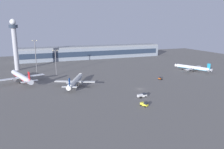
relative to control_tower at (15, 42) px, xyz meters
The scene contains 11 objects.
ground_plane 131.80m from the control_tower, 51.02° to the right, with size 416.00×416.00×0.00m, color #605E5B.
terminal_building 104.12m from the control_tower, 28.05° to the left, with size 186.10×22.40×16.40m.
control_tower is the anchor object (origin of this frame).
airplane_terminal_side 90.27m from the control_tower, 62.00° to the right, with size 27.88×35.27×9.63m.
airplane_taxiway_distant 170.85m from the control_tower, 23.06° to the right, with size 26.89×34.05×9.24m.
airplane_mid_apron 56.90m from the control_tower, 84.43° to the right, with size 33.48×42.60×11.18m.
pushback_tug 138.83m from the control_tower, 37.15° to the right, with size 2.78×3.52×2.05m.
fuel_truck 140.21m from the control_tower, 57.64° to the right, with size 6.59×3.40×2.35m.
maintenance_van 148.83m from the control_tower, 62.55° to the right, with size 3.54×4.58×2.25m.
apron_light_east 30.01m from the control_tower, 52.34° to the right, with size 4.80×0.90×30.08m.
apron_light_central 50.97m from the control_tower, 47.84° to the right, with size 4.80×0.90×22.37m.
Camera 1 is at (-69.98, -127.25, 43.05)m, focal length 34.96 mm.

